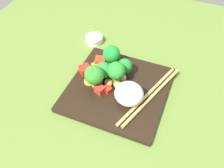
{
  "coord_description": "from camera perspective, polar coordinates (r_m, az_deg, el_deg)",
  "views": [
    {
      "loc": [
        -40.63,
        -13.82,
        50.57
      ],
      "look_at": [
        -1.07,
        1.23,
        3.41
      ],
      "focal_mm": 39.43,
      "sensor_mm": 36.0,
      "label": 1
    }
  ],
  "objects": [
    {
      "name": "rice_mound",
      "position": [
        0.6,
        3.95,
        -2.3
      ],
      "size": [
        6.5,
        7.25,
        6.08
      ],
      "primitive_type": "ellipsoid",
      "rotation": [
        0.0,
        0.0,
        1.57
      ],
      "color": "white",
      "rests_on": "square_plate"
    },
    {
      "name": "pepper_chunk_0",
      "position": [
        0.64,
        -1.04,
        -1.2
      ],
      "size": [
        2.56,
        2.7,
        1.37
      ],
      "primitive_type": "cube",
      "rotation": [
        0.0,
        0.0,
        1.09
      ],
      "color": "red",
      "rests_on": "square_plate"
    },
    {
      "name": "carrot_slice_4",
      "position": [
        0.69,
        -4.23,
        2.9
      ],
      "size": [
        3.09,
        3.09,
        0.4
      ],
      "primitive_type": "cylinder",
      "rotation": [
        0.0,
        0.0,
        3.14
      ],
      "color": "orange",
      "rests_on": "square_plate"
    },
    {
      "name": "square_plate",
      "position": [
        0.66,
        1.33,
        -1.21
      ],
      "size": [
        26.03,
        26.03,
        1.41
      ],
      "primitive_type": "cube",
      "rotation": [
        0.0,
        0.0,
        -0.02
      ],
      "color": "black",
      "rests_on": "ground_plane"
    },
    {
      "name": "broccoli_floret_3",
      "position": [
        0.69,
        -0.12,
        6.87
      ],
      "size": [
        4.88,
        4.88,
        6.48
      ],
      "color": "#548F38",
      "rests_on": "square_plate"
    },
    {
      "name": "broccoli_floret_1",
      "position": [
        0.63,
        -4.16,
        2.03
      ],
      "size": [
        5.07,
        5.07,
        6.92
      ],
      "color": "#83AF59",
      "rests_on": "square_plate"
    },
    {
      "name": "pepper_chunk_3",
      "position": [
        0.68,
        -6.25,
        3.27
      ],
      "size": [
        3.95,
        3.95,
        2.37
      ],
      "primitive_type": "cube",
      "rotation": [
        0.0,
        0.0,
        0.88
      ],
      "color": "red",
      "rests_on": "square_plate"
    },
    {
      "name": "chicken_piece_4",
      "position": [
        0.67,
        1.06,
        2.82
      ],
      "size": [
        4.69,
        4.44,
        2.62
      ],
      "primitive_type": "ellipsoid",
      "rotation": [
        0.0,
        0.0,
        3.55
      ],
      "color": "tan",
      "rests_on": "square_plate"
    },
    {
      "name": "pepper_chunk_4",
      "position": [
        0.71,
        -2.68,
        5.41
      ],
      "size": [
        3.28,
        3.53,
        1.82
      ],
      "primitive_type": "cube",
      "rotation": [
        0.0,
        0.0,
        1.8
      ],
      "color": "red",
      "rests_on": "square_plate"
    },
    {
      "name": "pepper_chunk_1",
      "position": [
        0.7,
        1.43,
        4.21
      ],
      "size": [
        2.59,
        2.86,
        1.39
      ],
      "primitive_type": "cube",
      "rotation": [
        0.0,
        0.0,
        2.01
      ],
      "color": "red",
      "rests_on": "square_plate"
    },
    {
      "name": "carrot_slice_0",
      "position": [
        0.71,
        -4.01,
        4.34
      ],
      "size": [
        3.09,
        3.09,
        0.56
      ],
      "primitive_type": "cylinder",
      "rotation": [
        0.0,
        0.0,
        5.38
      ],
      "color": "orange",
      "rests_on": "square_plate"
    },
    {
      "name": "carrot_slice_1",
      "position": [
        0.7,
        -2.37,
        3.85
      ],
      "size": [
        3.02,
        3.02,
        0.68
      ],
      "primitive_type": "cylinder",
      "rotation": [
        0.0,
        0.0,
        3.56
      ],
      "color": "orange",
      "rests_on": "square_plate"
    },
    {
      "name": "chopstick_pair",
      "position": [
        0.64,
        8.72,
        -2.79
      ],
      "size": [
        23.66,
        10.46,
        0.85
      ],
      "rotation": [
        0.0,
        0.0,
        5.93
      ],
      "color": "tan",
      "rests_on": "square_plate"
    },
    {
      "name": "broccoli_floret_4",
      "position": [
        0.63,
        1.0,
        2.92
      ],
      "size": [
        4.8,
        4.8,
        6.98
      ],
      "color": "#6EA249",
      "rests_on": "square_plate"
    },
    {
      "name": "ground_plane",
      "position": [
        0.67,
        1.3,
        -2.16
      ],
      "size": [
        110.0,
        110.0,
        2.0
      ],
      "primitive_type": "cube",
      "color": "#5A7630"
    },
    {
      "name": "carrot_slice_5",
      "position": [
        0.67,
        -3.31,
        1.0
      ],
      "size": [
        4.37,
        4.37,
        0.55
      ],
      "primitive_type": "cylinder",
      "rotation": [
        0.0,
        0.0,
        3.73
      ],
      "color": "orange",
      "rests_on": "square_plate"
    },
    {
      "name": "broccoli_floret_0",
      "position": [
        0.66,
        -1.91,
        3.2
      ],
      "size": [
        4.47,
        4.47,
        5.15
      ],
      "color": "olive",
      "rests_on": "square_plate"
    },
    {
      "name": "chicken_piece_1",
      "position": [
        0.65,
        -0.75,
        0.41
      ],
      "size": [
        3.44,
        3.21,
        1.7
      ],
      "primitive_type": "ellipsoid",
      "rotation": [
        0.0,
        0.0,
        3.64
      ],
      "color": "tan",
      "rests_on": "square_plate"
    },
    {
      "name": "carrot_slice_3",
      "position": [
        0.69,
        -0.7,
        3.05
      ],
      "size": [
        3.23,
        3.23,
        0.77
      ],
      "primitive_type": "cylinder",
      "rotation": [
        0.0,
        0.0,
        4.82
      ],
      "color": "orange",
      "rests_on": "square_plate"
    },
    {
      "name": "pepper_chunk_2",
      "position": [
        0.63,
        -2.85,
        -1.3
      ],
      "size": [
        2.82,
        2.97,
        2.04
      ],
      "primitive_type": "cube",
      "rotation": [
        0.0,
        0.0,
        1.17
      ],
      "color": "red",
      "rests_on": "square_plate"
    },
    {
      "name": "chicken_piece_3",
      "position": [
        0.64,
        1.42,
        -0.36
      ],
      "size": [
        2.55,
        2.89,
        2.01
      ],
      "primitive_type": "ellipsoid",
      "rotation": [
        0.0,
        0.0,
        4.51
      ],
      "color": "#BA8C49",
      "rests_on": "square_plate"
    },
    {
      "name": "carrot_slice_2",
      "position": [
        0.67,
        -5.19,
        0.61
      ],
      "size": [
        3.46,
        3.46,
        0.43
      ],
      "primitive_type": "cylinder",
      "rotation": [
        0.0,
        0.0,
        4.6
      ],
      "color": "orange",
      "rests_on": "square_plate"
    },
    {
      "name": "sauce_cup",
      "position": [
        0.81,
        -4.17,
        10.3
      ],
      "size": [
        5.54,
        5.54,
        2.01
      ],
      "primitive_type": "cylinder",
      "color": "silver",
      "rests_on": "ground_plane"
    },
    {
      "name": "broccoli_floret_2",
      "position": [
        0.67,
        2.81,
        4.23
      ],
      "size": [
        4.06,
        4.06,
        5.14
      ],
      "color": "#74B24F",
      "rests_on": "square_plate"
    },
    {
      "name": "chicken_piece_0",
      "position": [
        0.66,
        2.44,
        1.57
      ],
      "size": [
        3.45,
        3.6,
        1.91
      ],
      "primitive_type": "ellipsoid",
      "rotation": [
        0.0,
        0.0,
        4.19
      ],
      "color": "tan",
      "rests_on": "square_plate"
    }
  ]
}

